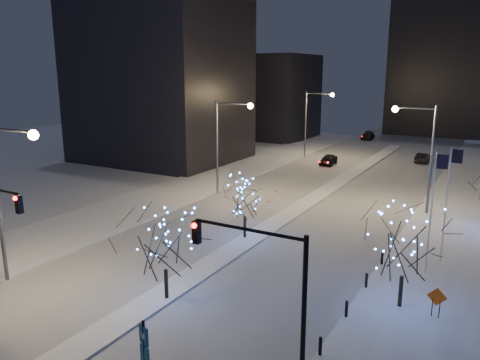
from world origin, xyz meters
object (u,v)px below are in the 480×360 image
Objects in this scene: traffic_signal_east at (268,282)px; holiday_tree_plaza_near at (405,245)px; wayfinding_sign at (145,351)px; street_lamp_w_far at (312,115)px; construction_sign at (437,300)px; car_mid at (423,158)px; car_far at (368,136)px; street_lamp_w_near at (6,183)px; street_lamp_w_mid at (225,134)px; street_lamp_east at (422,145)px; holiday_tree_median_near at (165,242)px; holiday_tree_median_far at (245,199)px; car_near at (328,160)px.

traffic_signal_east is 1.20× the size of holiday_tree_plaza_near.
wayfinding_sign is at bearing -120.44° from holiday_tree_plaza_near.
holiday_tree_plaza_near is at bearing -62.67° from street_lamp_w_far.
wayfinding_sign is 15.51m from construction_sign.
holiday_tree_plaza_near is at bearing 101.92° from car_mid.
car_far is 2.93× the size of construction_sign.
street_lamp_w_near is at bearing -176.19° from wayfinding_sign.
street_lamp_w_near is 25.00m from street_lamp_w_mid.
traffic_signal_east is 10.29m from holiday_tree_plaza_near.
street_lamp_w_mid reaches higher than car_mid.
street_lamp_w_near is at bearing -95.56° from car_far.
street_lamp_east is at bearing 8.96° from street_lamp_w_mid.
car_mid is 46.67m from construction_sign.
holiday_tree_median_near reaches higher than holiday_tree_median_far.
street_lamp_w_near is 2.91× the size of wayfinding_sign.
traffic_signal_east is 1.40× the size of car_far.
holiday_tree_median_far is at bearing -87.93° from car_far.
street_lamp_w_near is 1.00× the size of street_lamp_east.
street_lamp_w_far is 55.99m from wayfinding_sign.
holiday_tree_median_far is (8.44, -10.97, -3.22)m from street_lamp_w_mid.
holiday_tree_median_near is at bearing 142.84° from wayfinding_sign.
street_lamp_w_near is at bearing -160.22° from construction_sign.
street_lamp_w_far reaches higher than holiday_tree_median_near.
street_lamp_w_mid is 19.26m from street_lamp_east.
street_lamp_w_far is at bearing 124.48° from wayfinding_sign.
car_mid is 0.75× the size of holiday_tree_median_near.
traffic_signal_east is 9.38m from holiday_tree_median_near.
wayfinding_sign is (5.50, -18.08, -1.17)m from holiday_tree_median_far.
street_lamp_w_near is 25.29m from construction_sign.
car_near is at bearing 40.55° from car_mid.
holiday_tree_median_near is at bearing 17.22° from street_lamp_w_near.
holiday_tree_median_far reaches higher than construction_sign.
street_lamp_east is at bearing 52.85° from holiday_tree_median_far.
holiday_tree_median_near is (9.44, 2.93, -2.90)m from street_lamp_w_near.
street_lamp_east is at bearing 102.20° from car_mid.
street_lamp_east is 24.08m from car_near.
holiday_tree_median_near is at bearing -158.64° from construction_sign.
holiday_tree_plaza_near is (18.96, -65.16, 3.04)m from car_far.
holiday_tree_plaza_near reaches higher than wayfinding_sign.
car_near reaches higher than car_mid.
street_lamp_east reaches higher than car_far.
street_lamp_east is 2.91× the size of wayfinding_sign.
car_near reaches higher than car_far.
holiday_tree_plaza_near is at bearing -77.46° from car_far.
wayfinding_sign is (-5.08, -32.05, -4.34)m from street_lamp_east.
car_near is at bearing 117.06° from construction_sign.
construction_sign is (5.41, 9.30, -3.59)m from traffic_signal_east.
wayfinding_sign is at bearing -80.57° from car_near.
traffic_signal_east is at bearing 97.04° from car_mid.
car_mid is (15.51, 29.30, -5.81)m from street_lamp_w_mid.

